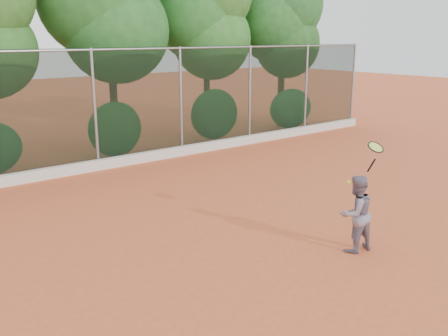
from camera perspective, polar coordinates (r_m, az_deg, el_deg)
ground at (r=9.75m, az=3.71°, el=-8.31°), size 80.00×80.00×0.00m
concrete_curb at (r=15.18m, az=-13.87°, el=0.40°), size 24.00×0.20×0.30m
tennis_player at (r=9.37m, az=14.82°, el=-5.06°), size 0.77×0.64×1.44m
chainlink_fence at (r=15.02m, az=-14.57°, el=6.86°), size 24.09×0.09×3.50m
foliage_backdrop at (r=16.53m, az=-19.92°, el=16.02°), size 23.70×3.63×7.55m
tennis_racket at (r=9.34m, az=16.89°, el=2.06°), size 0.35×0.33×0.58m
tennis_ball_in_flight at (r=7.96m, az=14.03°, el=-1.58°), size 0.06×0.06×0.06m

